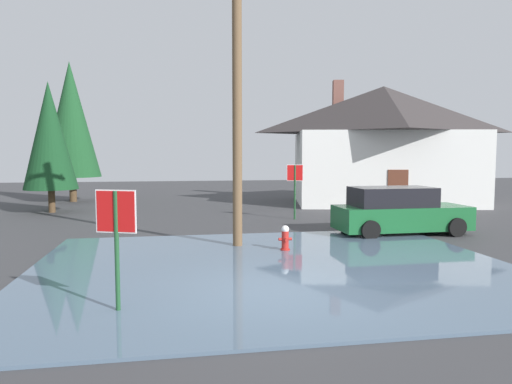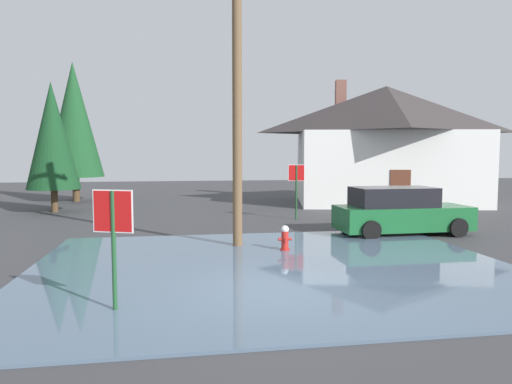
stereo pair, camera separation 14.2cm
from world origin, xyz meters
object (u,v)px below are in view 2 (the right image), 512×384
(house, at_px, (385,143))
(pine_tree_mid_left, at_px, (74,120))
(fire_hydrant, at_px, (285,239))
(pine_tree_tall_left, at_px, (52,136))
(utility_pole, at_px, (237,86))
(stop_sign_far, at_px, (296,181))
(parked_car, at_px, (400,212))
(stop_sign_near, at_px, (113,226))

(house, height_order, pine_tree_mid_left, pine_tree_mid_left)
(fire_hydrant, relative_size, pine_tree_mid_left, 0.09)
(fire_hydrant, relative_size, pine_tree_tall_left, 0.12)
(pine_tree_tall_left, bearing_deg, utility_pole, -52.11)
(house, bearing_deg, fire_hydrant, -125.19)
(stop_sign_far, distance_m, pine_tree_tall_left, 11.76)
(pine_tree_tall_left, bearing_deg, stop_sign_far, -21.42)
(pine_tree_tall_left, bearing_deg, house, 4.80)
(utility_pole, height_order, stop_sign_far, utility_pole)
(pine_tree_tall_left, relative_size, pine_tree_mid_left, 0.76)
(stop_sign_far, height_order, parked_car, stop_sign_far)
(stop_sign_far, relative_size, pine_tree_mid_left, 0.29)
(stop_sign_near, xyz_separation_m, pine_tree_tall_left, (-4.80, 15.11, 2.09))
(pine_tree_tall_left, bearing_deg, stop_sign_near, -72.36)
(parked_car, bearing_deg, pine_tree_tall_left, 147.91)
(utility_pole, bearing_deg, stop_sign_near, -117.71)
(stop_sign_near, xyz_separation_m, pine_tree_mid_left, (-4.90, 20.27, 3.22))
(utility_pole, bearing_deg, fire_hydrant, -35.28)
(house, distance_m, parked_car, 10.96)
(pine_tree_tall_left, bearing_deg, pine_tree_mid_left, 91.08)
(parked_car, height_order, pine_tree_mid_left, pine_tree_mid_left)
(stop_sign_near, xyz_separation_m, stop_sign_far, (5.99, 10.87, 0.12))
(stop_sign_near, height_order, pine_tree_tall_left, pine_tree_tall_left)
(house, height_order, parked_car, house)
(utility_pole, bearing_deg, stop_sign_far, 60.05)
(fire_hydrant, relative_size, house, 0.07)
(stop_sign_far, relative_size, house, 0.20)
(utility_pole, relative_size, pine_tree_tall_left, 1.47)
(house, xyz_separation_m, parked_car, (-3.97, -9.87, -2.63))
(parked_car, xyz_separation_m, pine_tree_tall_left, (-13.41, 8.41, 2.85))
(pine_tree_mid_left, bearing_deg, utility_pole, -62.72)
(utility_pole, xyz_separation_m, stop_sign_far, (3.19, 5.54, -3.07))
(fire_hydrant, distance_m, stop_sign_far, 6.83)
(house, distance_m, pine_tree_tall_left, 17.45)
(fire_hydrant, relative_size, stop_sign_far, 0.33)
(stop_sign_far, height_order, pine_tree_tall_left, pine_tree_tall_left)
(stop_sign_near, height_order, utility_pole, utility_pole)
(stop_sign_far, distance_m, parked_car, 5.01)
(utility_pole, xyz_separation_m, parked_car, (5.81, 1.36, -3.94))
(fire_hydrant, distance_m, pine_tree_mid_left, 18.69)
(utility_pole, relative_size, pine_tree_mid_left, 1.12)
(fire_hydrant, distance_m, utility_pole, 4.61)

